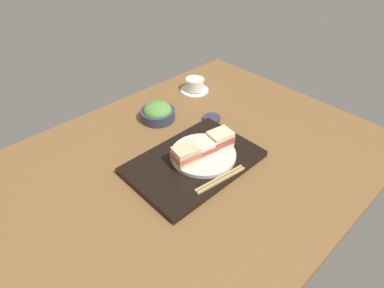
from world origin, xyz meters
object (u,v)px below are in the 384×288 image
object	(u,v)px
sandwich_near	(186,154)
chopsticks_pair	(220,179)
coffee_cup	(195,85)
sandwich_middle	(203,148)
sandwich_far	(220,139)
salad_bowl	(158,112)
sandwich_plate	(203,154)
small_sauce_dish	(212,118)

from	to	relation	value
sandwich_near	chopsticks_pair	xyz separation A→B (cm)	(2.62, -12.78, -3.56)
chopsticks_pair	coffee_cup	xyz separation A→B (cm)	(35.37, 48.24, 0.13)
sandwich_middle	sandwich_far	bearing A→B (deg)	-9.69
salad_bowl	chopsticks_pair	distance (cm)	42.72
sandwich_plate	salad_bowl	distance (cm)	30.52
sandwich_near	salad_bowl	bearing A→B (deg)	68.04
sandwich_near	salad_bowl	distance (cm)	31.39
salad_bowl	chopsticks_pair	size ratio (longest dim) A/B	0.73
sandwich_middle	small_sauce_dish	size ratio (longest dim) A/B	1.31
sandwich_near	salad_bowl	size ratio (longest dim) A/B	0.68
sandwich_near	salad_bowl	xyz separation A→B (cm)	(11.68, 28.97, -3.11)
sandwich_near	sandwich_middle	size ratio (longest dim) A/B	1.03
sandwich_plate	chopsticks_pair	xyz separation A→B (cm)	(-4.13, -11.62, -0.29)
sandwich_middle	coffee_cup	bearing A→B (deg)	49.53
sandwich_far	sandwich_middle	bearing A→B (deg)	170.31
sandwich_far	sandwich_near	bearing A→B (deg)	170.31
coffee_cup	small_sauce_dish	size ratio (longest dim) A/B	1.89
sandwich_middle	small_sauce_dish	distance (cm)	25.39
sandwich_plate	chopsticks_pair	size ratio (longest dim) A/B	1.18
sandwich_plate	sandwich_far	xyz separation A→B (cm)	(6.76, -1.15, 3.47)
sandwich_middle	coffee_cup	world-z (taller)	sandwich_middle
sandwich_plate	salad_bowl	bearing A→B (deg)	80.72
sandwich_middle	sandwich_far	size ratio (longest dim) A/B	0.99
sandwich_far	chopsticks_pair	distance (cm)	15.57
salad_bowl	coffee_cup	bearing A→B (deg)	13.87
salad_bowl	chopsticks_pair	world-z (taller)	salad_bowl
sandwich_near	small_sauce_dish	world-z (taller)	sandwich_near
small_sauce_dish	sandwich_far	bearing A→B (deg)	-129.20
chopsticks_pair	small_sauce_dish	world-z (taller)	chopsticks_pair
sandwich_middle	chopsticks_pair	world-z (taller)	sandwich_middle
sandwich_middle	coffee_cup	distance (cm)	48.23
salad_bowl	small_sauce_dish	distance (cm)	21.44
sandwich_plate	sandwich_far	world-z (taller)	sandwich_far
sandwich_near	sandwich_far	size ratio (longest dim) A/B	1.02
sandwich_plate	sandwich_far	distance (cm)	7.68
sandwich_near	coffee_cup	xyz separation A→B (cm)	(38.00, 35.46, -3.43)
sandwich_plate	sandwich_middle	distance (cm)	2.94
sandwich_plate	coffee_cup	bearing A→B (deg)	49.53
chopsticks_pair	sandwich_plate	bearing A→B (deg)	70.42
small_sauce_dish	sandwich_middle	bearing A→B (deg)	-143.08
chopsticks_pair	coffee_cup	world-z (taller)	coffee_cup
sandwich_plate	sandwich_near	world-z (taller)	sandwich_near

